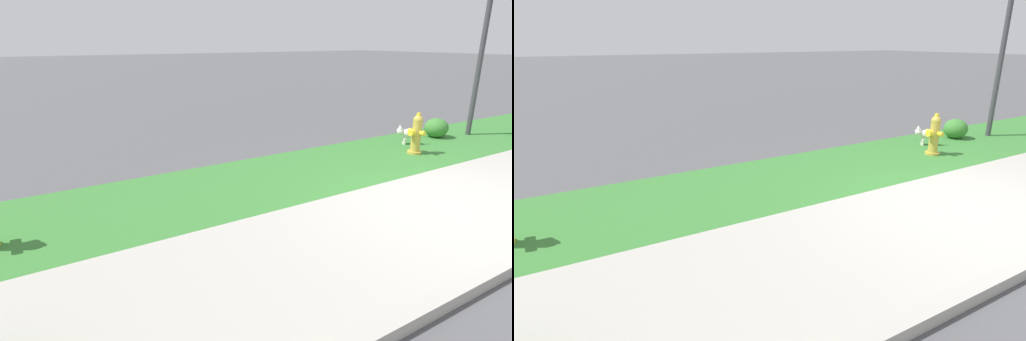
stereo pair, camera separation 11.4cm
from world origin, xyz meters
The scene contains 6 objects.
ground_plane centered at (0.00, 0.00, 0.00)m, with size 120.00×120.00×0.00m, color #515154.
sidewalk_pavement centered at (0.00, 0.00, 0.01)m, with size 18.00×2.24×0.01m, color #ADA89E.
grass_verge centered at (0.00, 2.23, 0.00)m, with size 18.00×2.23×0.01m, color #387A33.
fire_hydrant_mid_block centered at (1.76, 1.98, 0.38)m, with size 0.32×0.36×0.79m.
small_white_dog centered at (2.24, 2.54, 0.24)m, with size 0.41×0.37×0.41m.
shrub_bush_mid_verge centered at (3.33, 2.63, 0.22)m, with size 0.51×0.51×0.43m.
Camera 1 is at (-4.76, -2.76, 2.10)m, focal length 28.00 mm.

